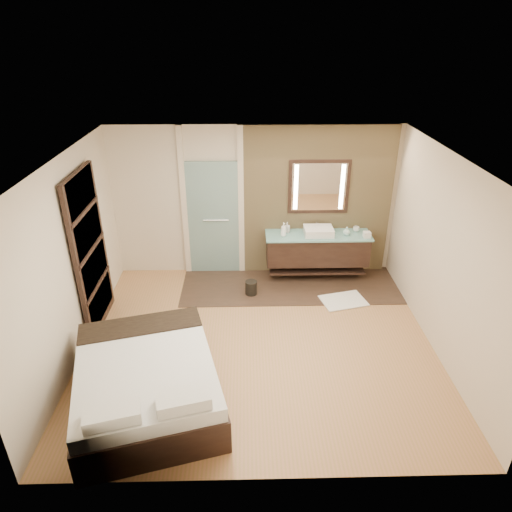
{
  "coord_description": "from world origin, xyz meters",
  "views": [
    {
      "loc": [
        -0.17,
        -5.37,
        4.14
      ],
      "look_at": [
        -0.03,
        0.6,
        1.12
      ],
      "focal_mm": 32.0,
      "sensor_mm": 36.0,
      "label": 1
    }
  ],
  "objects_px": {
    "mirror_unit": "(319,187)",
    "bed": "(147,383)",
    "vanity": "(317,249)",
    "waste_bin": "(251,288)"
  },
  "relations": [
    {
      "from": "waste_bin",
      "to": "bed",
      "type": "bearing_deg",
      "value": -117.22
    },
    {
      "from": "mirror_unit",
      "to": "bed",
      "type": "relative_size",
      "value": 0.45
    },
    {
      "from": "vanity",
      "to": "mirror_unit",
      "type": "relative_size",
      "value": 1.75
    },
    {
      "from": "vanity",
      "to": "waste_bin",
      "type": "relative_size",
      "value": 7.35
    },
    {
      "from": "waste_bin",
      "to": "mirror_unit",
      "type": "bearing_deg",
      "value": 34.34
    },
    {
      "from": "vanity",
      "to": "mirror_unit",
      "type": "distance_m",
      "value": 1.1
    },
    {
      "from": "vanity",
      "to": "bed",
      "type": "relative_size",
      "value": 0.79
    },
    {
      "from": "vanity",
      "to": "bed",
      "type": "distance_m",
      "value": 3.96
    },
    {
      "from": "bed",
      "to": "waste_bin",
      "type": "relative_size",
      "value": 9.36
    },
    {
      "from": "bed",
      "to": "mirror_unit",
      "type": "bearing_deg",
      "value": 38.68
    }
  ]
}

